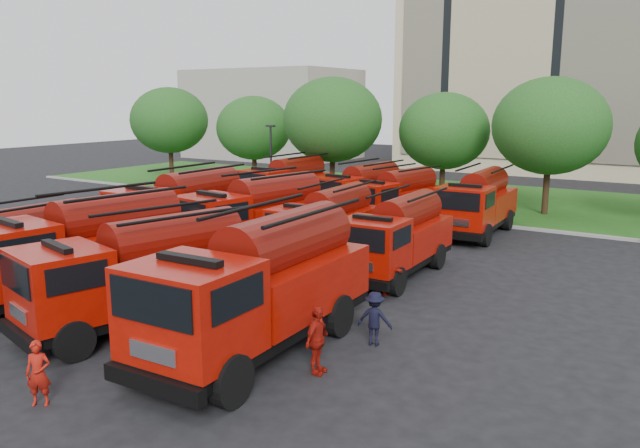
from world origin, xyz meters
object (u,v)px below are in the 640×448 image
Objects in this scene: fire_truck_0 at (5,252)px; fire_truck_5 at (257,215)px; fire_truck_6 at (327,224)px; firefighter_5 at (382,293)px; firefighter_3 at (374,344)px; fire_truck_2 at (141,272)px; fire_truck_9 at (361,192)px; firefighter_2 at (317,373)px; firefighter_0 at (41,405)px; fire_truck_1 at (87,247)px; fire_truck_4 at (183,208)px; fire_truck_7 at (397,237)px; fire_truck_8 at (287,184)px; fire_truck_10 at (396,198)px; firefighter_4 at (101,262)px; fire_truck_3 at (260,286)px; fire_truck_11 at (478,203)px.

fire_truck_0 is 10.12m from fire_truck_5.
fire_truck_6 reaches higher than firefighter_5.
fire_truck_2 is at bearing 6.84° from firefighter_3.
firefighter_2 is (9.04, -18.60, -1.56)m from fire_truck_9.
firefighter_0 is 0.99× the size of firefighter_3.
fire_truck_1 reaches higher than firefighter_5.
fire_truck_4 reaches higher than fire_truck_7.
fire_truck_9 is 14.11m from firefighter_5.
fire_truck_0 is 19.19m from fire_truck_8.
fire_truck_5 reaches higher than fire_truck_10.
fire_truck_8 is at bearing -175.81° from fire_truck_10.
fire_truck_1 is at bearing -175.91° from firefighter_4.
firefighter_5 is at bearing 83.69° from fire_truck_3.
fire_truck_4 reaches higher than fire_truck_10.
fire_truck_5 is at bearing 90.54° from fire_truck_1.
fire_truck_9 reaches higher than firefighter_3.
fire_truck_4 is 11.46m from fire_truck_10.
fire_truck_1 reaches higher than fire_truck_5.
fire_truck_9 is 4.00× the size of firefighter_2.
fire_truck_3 is 1.14× the size of fire_truck_11.
fire_truck_10 is at bearing 86.71° from fire_truck_1.
fire_truck_1 is 3.92m from fire_truck_2.
fire_truck_11 reaches higher than firefighter_3.
fire_truck_6 is 4.41× the size of firefighter_3.
fire_truck_0 is 4.52× the size of firefighter_4.
firefighter_2 is (4.32, 4.72, 0.00)m from firefighter_0.
fire_truck_5 is at bearing 72.76° from firefighter_0.
firefighter_3 is at bearing -53.62° from fire_truck_6.
fire_truck_8 is at bearing 32.70° from firefighter_2.
fire_truck_1 is 5.24× the size of firefighter_0.
fire_truck_7 is at bearing 88.99° from fire_truck_3.
fire_truck_6 is 9.15m from fire_truck_11.
fire_truck_1 is 5.17× the size of firefighter_3.
fire_truck_11 is (6.88, 9.17, -0.10)m from fire_truck_5.
fire_truck_10 is 3.92× the size of firefighter_2.
firefighter_3 is at bearing 20.93° from firefighter_0.
fire_truck_10 reaches higher than firefighter_4.
fire_truck_3 is 1.15× the size of fire_truck_8.
fire_truck_2 is 18.61m from fire_truck_11.
fire_truck_4 is 5.05× the size of firefighter_0.
fire_truck_0 is 19.43m from fire_truck_10.
fire_truck_0 reaches higher than firefighter_5.
fire_truck_11 is (4.47, 0.15, 0.10)m from fire_truck_10.
fire_truck_9 is at bearing 123.75° from fire_truck_7.
fire_truck_7 reaches higher than firefighter_5.
fire_truck_3 is at bearing 18.73° from fire_truck_2.
fire_truck_8 is 4.67× the size of firefighter_0.
firefighter_3 is (12.97, 2.86, -1.52)m from fire_truck_0.
fire_truck_6 is at bearing -97.87° from firefighter_4.
fire_truck_4 is 15.67m from firefighter_2.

